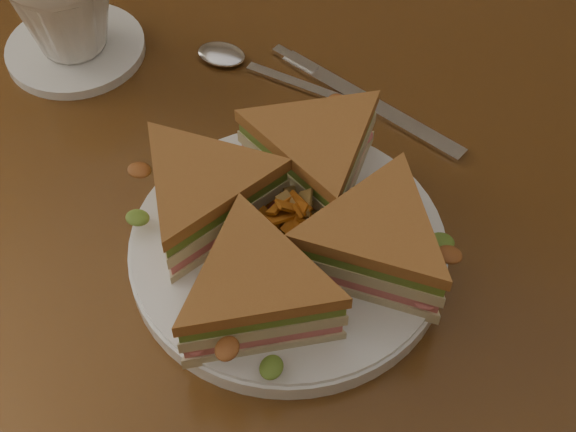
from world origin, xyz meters
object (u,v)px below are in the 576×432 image
at_px(sandwich_wedges, 288,220).
at_px(saucer, 76,49).
at_px(table, 270,257).
at_px(knife, 357,97).
at_px(coffee_cup, 64,5).
at_px(spoon, 242,63).
at_px(plate, 288,249).

bearing_deg(sandwich_wedges, saucer, 153.12).
xyz_separation_m(table, sandwich_wedges, (0.04, -0.06, 0.14)).
height_order(knife, coffee_cup, coffee_cup).
bearing_deg(spoon, table, -52.42).
bearing_deg(spoon, sandwich_wedges, -51.08).
height_order(plate, sandwich_wedges, sandwich_wedges).
relative_size(knife, coffee_cup, 2.06).
distance_m(table, coffee_cup, 0.30).
xyz_separation_m(plate, knife, (-0.01, 0.19, -0.01)).
xyz_separation_m(table, plate, (0.04, -0.06, 0.11)).
bearing_deg(sandwich_wedges, coffee_cup, 153.12).
bearing_deg(sandwich_wedges, knife, 92.53).
relative_size(sandwich_wedges, knife, 1.33).
bearing_deg(spoon, saucer, -159.26).
xyz_separation_m(spoon, coffee_cup, (-0.16, -0.04, 0.05)).
xyz_separation_m(sandwich_wedges, coffee_cup, (-0.28, 0.14, 0.01)).
distance_m(plate, spoon, 0.22).
xyz_separation_m(plate, saucer, (-0.28, 0.14, -0.00)).
relative_size(table, spoon, 6.53).
distance_m(plate, coffee_cup, 0.32).
xyz_separation_m(spoon, saucer, (-0.16, -0.04, 0.00)).
distance_m(spoon, saucer, 0.16).
bearing_deg(saucer, sandwich_wedges, -26.88).
height_order(plate, knife, plate).
bearing_deg(sandwich_wedges, plate, 45.00).
bearing_deg(plate, spoon, 123.72).
bearing_deg(coffee_cup, sandwich_wedges, -47.01).
xyz_separation_m(sandwich_wedges, spoon, (-0.12, 0.19, -0.04)).
bearing_deg(saucer, plate, -26.88).
height_order(spoon, saucer, same).
bearing_deg(knife, spoon, -161.67).
xyz_separation_m(saucer, coffee_cup, (0.00, 0.00, 0.05)).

